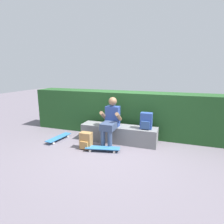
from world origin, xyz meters
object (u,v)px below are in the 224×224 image
bench_main (119,134)px  skateboard_beside_bench (59,137)px  skateboard_near_person (103,148)px  backpack_on_bench (146,121)px  person_skater (111,120)px  backpack_on_ground (86,141)px

bench_main → skateboard_beside_bench: bench_main is taller
skateboard_near_person → skateboard_beside_bench: same height
skateboard_near_person → backpack_on_bench: 1.24m
skateboard_near_person → skateboard_beside_bench: size_ratio=1.01×
backpack_on_bench → skateboard_near_person: bearing=-142.2°
bench_main → skateboard_beside_bench: 1.62m
skateboard_near_person → skateboard_beside_bench: (-1.38, 0.27, 0.00)m
person_skater → skateboard_beside_bench: 1.54m
backpack_on_ground → backpack_on_bench: bearing=26.9°
person_skater → skateboard_beside_bench: bearing=-171.4°
person_skater → skateboard_beside_bench: (-1.41, -0.21, -0.56)m
bench_main → skateboard_beside_bench: size_ratio=2.42×
skateboard_beside_bench → person_skater: bearing=8.6°
person_skater → backpack_on_bench: bearing=13.4°
bench_main → person_skater: bearing=-123.7°
skateboard_beside_bench → bench_main: bearing=15.3°
backpack_on_ground → bench_main: bearing=48.0°
skateboard_beside_bench → backpack_on_bench: bearing=10.4°
skateboard_near_person → backpack_on_bench: (0.88, 0.68, 0.55)m
backpack_on_ground → skateboard_near_person: bearing=-1.9°
skateboard_beside_bench → backpack_on_bench: backpack_on_bench is taller
backpack_on_bench → backpack_on_ground: (-1.32, -0.67, -0.44)m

